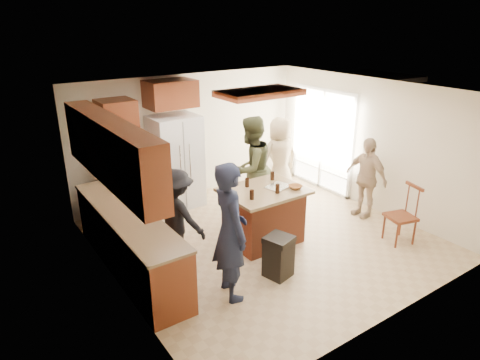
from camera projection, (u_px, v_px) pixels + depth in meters
room_shell at (365, 132)px, 10.54m from camera, size 8.00×5.20×5.00m
person_front_left at (230, 232)px, 5.50m from camera, size 0.63×0.77×1.89m
person_behind_left at (251, 169)px, 7.72m from camera, size 1.04×0.78×1.92m
person_behind_right at (280, 158)px, 8.73m from camera, size 0.85×0.59×1.67m
person_side_right at (366, 177)px, 7.89m from camera, size 0.47×0.90×1.51m
person_counter at (177, 216)px, 6.39m from camera, size 0.81×1.06×1.48m
left_cabinetry at (123, 211)px, 6.05m from camera, size 0.64×3.00×2.30m
back_wall_units at (134, 143)px, 7.76m from camera, size 1.80×0.60×2.45m
refrigerator at (176, 162)px, 8.29m from camera, size 0.90×0.76×1.80m
kitchen_island at (263, 215)px, 7.04m from camera, size 1.28×1.03×0.93m
island_items at (278, 186)px, 6.91m from camera, size 0.99×0.66×0.15m
trash_bin at (278, 256)px, 6.13m from camera, size 0.45×0.45×0.63m
spindle_chair at (402, 217)px, 7.03m from camera, size 0.52×0.52×0.99m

